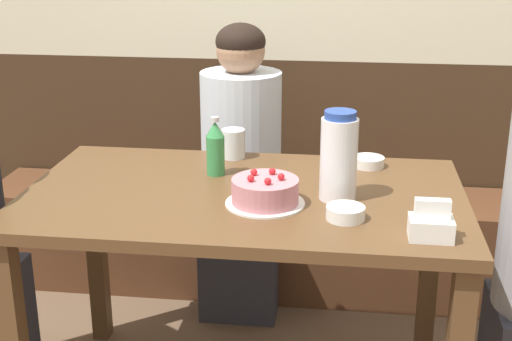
% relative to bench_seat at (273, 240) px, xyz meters
% --- Properties ---
extents(bench_seat, '(2.42, 0.38, 0.42)m').
position_rel_bench_seat_xyz_m(bench_seat, '(0.00, 0.00, 0.00)').
color(bench_seat, '#56331E').
rests_on(bench_seat, ground_plane).
extents(dining_table, '(1.30, 0.77, 0.74)m').
position_rel_bench_seat_xyz_m(dining_table, '(0.00, -0.83, 0.43)').
color(dining_table, brown).
rests_on(dining_table, ground_plane).
extents(birthday_cake, '(0.23, 0.23, 0.10)m').
position_rel_bench_seat_xyz_m(birthday_cake, '(0.07, -0.92, 0.57)').
color(birthday_cake, white).
rests_on(birthday_cake, dining_table).
extents(water_pitcher, '(0.11, 0.11, 0.26)m').
position_rel_bench_seat_xyz_m(water_pitcher, '(0.28, -0.85, 0.66)').
color(water_pitcher, white).
rests_on(water_pitcher, dining_table).
extents(soju_bottle, '(0.06, 0.06, 0.19)m').
position_rel_bench_seat_xyz_m(soju_bottle, '(-0.11, -0.69, 0.62)').
color(soju_bottle, '#388E4C').
rests_on(soju_bottle, dining_table).
extents(napkin_holder, '(0.11, 0.08, 0.11)m').
position_rel_bench_seat_xyz_m(napkin_holder, '(0.51, -1.10, 0.57)').
color(napkin_holder, white).
rests_on(napkin_holder, dining_table).
extents(bowl_soup_white, '(0.10, 0.10, 0.03)m').
position_rel_bench_seat_xyz_m(bowl_soup_white, '(0.37, -0.55, 0.55)').
color(bowl_soup_white, white).
rests_on(bowl_soup_white, dining_table).
extents(bowl_rice_small, '(0.10, 0.10, 0.04)m').
position_rel_bench_seat_xyz_m(bowl_rice_small, '(0.30, -1.00, 0.55)').
color(bowl_rice_small, white).
rests_on(bowl_rice_small, dining_table).
extents(glass_water_tall, '(0.08, 0.08, 0.10)m').
position_rel_bench_seat_xyz_m(glass_water_tall, '(-0.08, -0.51, 0.58)').
color(glass_water_tall, silver).
rests_on(glass_water_tall, dining_table).
extents(person_pale_blue_shirt, '(0.31, 0.34, 1.16)m').
position_rel_bench_seat_xyz_m(person_pale_blue_shirt, '(-0.11, -0.18, 0.32)').
color(person_pale_blue_shirt, '#33333D').
rests_on(person_pale_blue_shirt, ground_plane).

